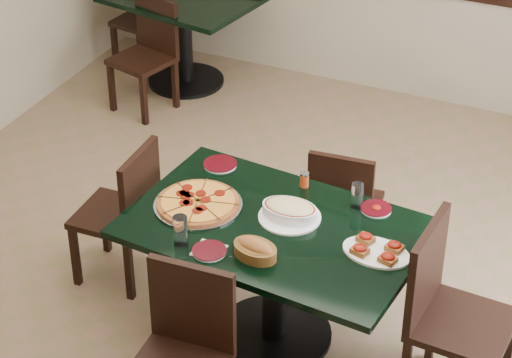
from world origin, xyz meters
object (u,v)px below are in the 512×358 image
at_px(chair_far, 343,202).
at_px(chair_right, 446,306).
at_px(pepperoni_pizza, 198,203).
at_px(bruschetta_platter, 376,250).
at_px(back_chair_left, 148,16).
at_px(main_table, 275,254).
at_px(back_table, 184,22).
at_px(lasagna_casserole, 290,211).
at_px(chair_left, 126,208).
at_px(chair_near, 184,347).
at_px(bread_basket, 255,249).
at_px(back_chair_near, 149,49).

relative_size(chair_far, chair_right, 0.82).
height_order(pepperoni_pizza, bruschetta_platter, bruschetta_platter).
bearing_deg(chair_right, back_chair_left, 53.51).
relative_size(main_table, back_table, 1.28).
height_order(chair_far, lasagna_casserole, lasagna_casserole).
relative_size(pepperoni_pizza, lasagna_casserole, 1.44).
height_order(chair_left, back_chair_left, chair_left).
distance_m(chair_left, lasagna_casserole, 1.07).
bearing_deg(chair_left, chair_right, 82.66).
xyz_separation_m(back_table, chair_left, (0.88, -2.38, -0.03)).
distance_m(chair_far, chair_right, 1.15).
xyz_separation_m(main_table, chair_right, (0.93, -0.03, -0.00)).
bearing_deg(chair_near, bruschetta_platter, 45.62).
distance_m(chair_near, pepperoni_pizza, 0.88).
height_order(main_table, back_chair_left, back_chair_left).
distance_m(main_table, bruschetta_platter, 0.59).
height_order(back_chair_left, pepperoni_pizza, back_chair_left).
bearing_deg(main_table, chair_left, 177.51).
bearing_deg(pepperoni_pizza, bread_basket, -30.90).
xyz_separation_m(main_table, chair_near, (-0.12, -0.78, -0.05)).
bearing_deg(chair_far, bread_basket, 79.57).
bearing_deg(back_table, back_chair_near, -88.62).
height_order(back_table, chair_near, chair_near).
xyz_separation_m(chair_left, back_chair_near, (-0.95, 1.93, -0.02)).
xyz_separation_m(chair_left, bread_basket, (1.00, -0.41, 0.29)).
xyz_separation_m(main_table, back_table, (-1.87, 2.51, -0.04)).
xyz_separation_m(chair_far, chair_right, (0.82, -0.80, 0.11)).
distance_m(chair_left, bruschetta_platter, 1.57).
bearing_deg(back_chair_left, bread_basket, 45.40).
distance_m(chair_right, lasagna_casserole, 0.93).
xyz_separation_m(pepperoni_pizza, lasagna_casserole, (0.49, 0.10, 0.03)).
relative_size(chair_right, pepperoni_pizza, 2.12).
distance_m(chair_right, bread_basket, 0.97).
height_order(chair_far, chair_near, chair_near).
relative_size(lasagna_casserole, bruschetta_platter, 0.88).
distance_m(chair_right, pepperoni_pizza, 1.39).
height_order(lasagna_casserole, bruschetta_platter, lasagna_casserole).
height_order(chair_right, back_chair_near, chair_right).
distance_m(chair_right, bruschetta_platter, 0.43).
bearing_deg(bruschetta_platter, pepperoni_pizza, -174.70).
relative_size(pepperoni_pizza, bruschetta_platter, 1.27).
bearing_deg(bread_basket, lasagna_casserole, 97.63).
bearing_deg(lasagna_casserole, chair_right, -9.80).
xyz_separation_m(back_table, back_chair_left, (-0.39, 0.12, -0.06)).
relative_size(chair_far, back_chair_near, 0.95).
bearing_deg(back_table, chair_left, -60.19).
relative_size(back_table, lasagna_casserole, 3.78).
relative_size(chair_near, lasagna_casserole, 2.82).
relative_size(main_table, chair_right, 1.58).
relative_size(back_table, back_chair_left, 1.49).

